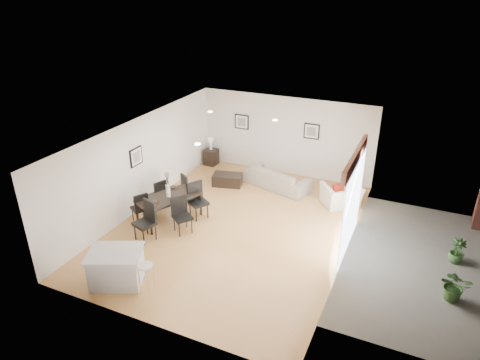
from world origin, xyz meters
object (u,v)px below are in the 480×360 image
at_px(sofa, 277,178).
at_px(coffee_table, 227,180).
at_px(kitchen_island, 116,267).
at_px(dining_chair_efar, 197,198).
at_px(dining_chair_head, 147,218).
at_px(armchair, 341,195).
at_px(bar_stool, 146,269).
at_px(dining_chair_enear, 181,212).
at_px(dining_chair_wfar, 159,193).
at_px(dining_table, 169,199).
at_px(dining_chair_foot, 188,187).
at_px(side_table, 211,157).
at_px(dining_chair_wnear, 140,206).

height_order(sofa, coffee_table, sofa).
distance_m(coffee_table, kitchen_island, 5.52).
height_order(dining_chair_efar, dining_chair_head, dining_chair_head).
distance_m(armchair, dining_chair_head, 5.68).
height_order(armchair, dining_chair_head, dining_chair_head).
relative_size(coffee_table, bar_stool, 1.33).
xyz_separation_m(armchair, coffee_table, (-3.70, -0.12, -0.15)).
xyz_separation_m(dining_chair_enear, bar_stool, (0.64, -2.46, 0.05)).
relative_size(dining_chair_head, coffee_table, 1.13).
height_order(dining_chair_enear, kitchen_island, dining_chair_enear).
height_order(armchair, dining_chair_efar, dining_chair_efar).
height_order(sofa, dining_chair_wfar, dining_chair_wfar).
bearing_deg(sofa, dining_chair_enear, 84.42).
height_order(armchair, dining_table, dining_table).
height_order(sofa, dining_chair_efar, dining_chair_efar).
height_order(dining_chair_head, coffee_table, dining_chair_head).
bearing_deg(dining_chair_enear, coffee_table, 37.75).
height_order(sofa, armchair, armchair).
bearing_deg(dining_chair_efar, kitchen_island, -149.99).
bearing_deg(armchair, dining_chair_enear, 2.67).
xyz_separation_m(dining_chair_head, dining_chair_foot, (-0.07, 2.15, -0.08)).
distance_m(dining_chair_foot, side_table, 3.01).
distance_m(dining_chair_enear, kitchen_island, 2.47).
distance_m(coffee_table, bar_stool, 5.59).
distance_m(dining_chair_efar, coffee_table, 2.23).
xyz_separation_m(dining_chair_wnear, kitchen_island, (1.09, -2.38, -0.10)).
xyz_separation_m(armchair, dining_chair_efar, (-3.58, -2.31, 0.24)).
height_order(dining_table, dining_chair_foot, dining_chair_foot).
bearing_deg(side_table, coffee_table, -45.45).
distance_m(dining_table, dining_chair_wfar, 0.75).
height_order(dining_chair_wfar, coffee_table, dining_chair_wfar).
distance_m(sofa, coffee_table, 1.63).
xyz_separation_m(armchair, kitchen_island, (-3.73, -5.64, 0.07)).
bearing_deg(dining_chair_efar, side_table, 54.48).
bearing_deg(side_table, armchair, -13.49).
height_order(dining_table, dining_chair_wnear, dining_chair_wnear).
bearing_deg(dining_chair_head, dining_table, 110.09).
bearing_deg(dining_table, armchair, 58.25).
bearing_deg(side_table, bar_stool, -73.22).
xyz_separation_m(sofa, dining_chair_wfar, (-2.66, -2.79, 0.19)).
height_order(dining_chair_wnear, dining_chair_wfar, dining_chair_wfar).
height_order(armchair, dining_chair_wnear, dining_chair_wnear).
relative_size(dining_table, coffee_table, 2.06).
bearing_deg(dining_chair_wnear, dining_chair_head, 78.09).
relative_size(armchair, dining_chair_efar, 1.00).
height_order(sofa, side_table, sofa).
distance_m(armchair, dining_table, 5.05).
relative_size(kitchen_island, bar_stool, 2.00).
height_order(dining_chair_foot, bar_stool, dining_chair_foot).
height_order(dining_chair_efar, bar_stool, dining_chair_efar).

